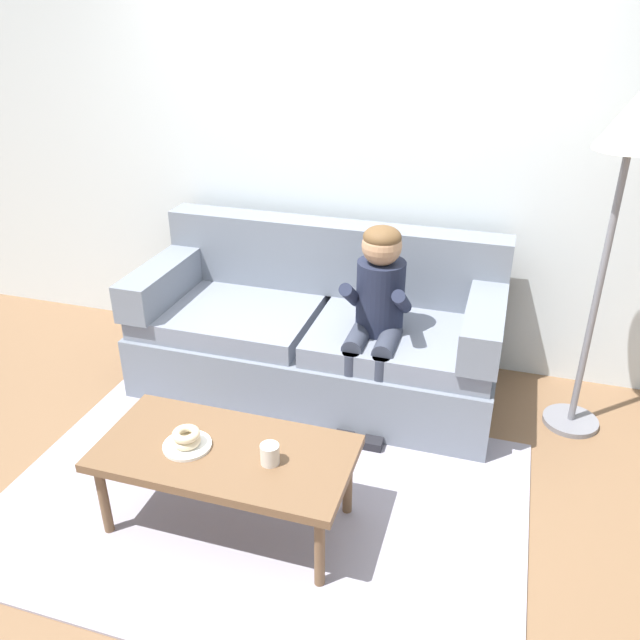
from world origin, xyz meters
name	(u,v)px	position (x,y,z in m)	size (l,w,h in m)	color
ground	(279,471)	(0.00, 0.00, 0.00)	(10.00, 10.00, 0.00)	brown
wall_back	(354,136)	(0.00, 1.40, 1.40)	(8.00, 0.10, 2.80)	silver
area_rug	(260,503)	(0.00, -0.25, 0.01)	(2.44, 1.65, 0.01)	#9993A3
couch	(318,334)	(-0.05, 0.85, 0.34)	(2.09, 0.90, 0.94)	slate
coffee_table	(225,457)	(-0.09, -0.40, 0.37)	(1.11, 0.55, 0.41)	brown
person_child	(377,307)	(0.34, 0.64, 0.67)	(0.34, 0.58, 1.10)	#1E2338
plate	(187,445)	(-0.25, -0.43, 0.42)	(0.21, 0.21, 0.01)	white
donut	(187,441)	(-0.25, -0.43, 0.45)	(0.12, 0.12, 0.04)	beige
donut_second	(186,434)	(-0.25, -0.43, 0.48)	(0.12, 0.12, 0.04)	beige
mug	(270,454)	(0.13, -0.42, 0.46)	(0.08, 0.08, 0.09)	silver
toy_controller	(183,438)	(-0.57, 0.07, 0.03)	(0.23, 0.09, 0.05)	gold
floor_lamp	(626,163)	(1.42, 0.86, 1.46)	(0.32, 0.32, 1.78)	slate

